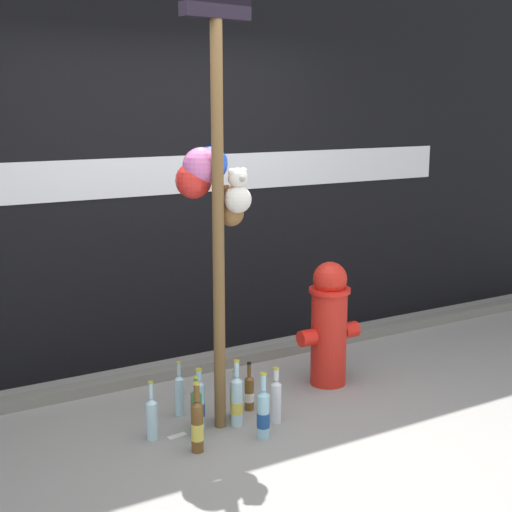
% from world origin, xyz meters
% --- Properties ---
extents(ground_plane, '(14.00, 14.00, 0.00)m').
position_xyz_m(ground_plane, '(0.00, 0.00, 0.00)').
color(ground_plane, gray).
extents(building_wall, '(10.00, 0.21, 3.49)m').
position_xyz_m(building_wall, '(0.00, 1.70, 1.75)').
color(building_wall, black).
rests_on(building_wall, ground_plane).
extents(curb_strip, '(8.00, 0.12, 0.08)m').
position_xyz_m(curb_strip, '(0.00, 1.23, 0.04)').
color(curb_strip, slate).
rests_on(curb_strip, ground_plane).
extents(memorial_post, '(0.45, 0.36, 2.78)m').
position_xyz_m(memorial_post, '(-0.19, 0.39, 1.69)').
color(memorial_post, brown).
rests_on(memorial_post, ground_plane).
extents(fire_hydrant, '(0.48, 0.29, 0.89)m').
position_xyz_m(fire_hydrant, '(0.80, 0.56, 0.45)').
color(fire_hydrant, red).
rests_on(fire_hydrant, ground_plane).
extents(bottle_0, '(0.07, 0.07, 0.38)m').
position_xyz_m(bottle_0, '(-0.38, 0.27, 0.16)').
color(bottle_0, '#337038').
rests_on(bottle_0, ground_plane).
extents(bottle_1, '(0.07, 0.07, 0.36)m').
position_xyz_m(bottle_1, '(-0.62, 0.37, 0.14)').
color(bottle_1, '#B2DBEA').
rests_on(bottle_1, ground_plane).
extents(bottle_2, '(0.06, 0.06, 0.32)m').
position_xyz_m(bottle_2, '(-0.06, 0.39, 0.13)').
color(bottle_2, '#B2DBEA').
rests_on(bottle_2, ground_plane).
extents(bottle_3, '(0.08, 0.08, 0.41)m').
position_xyz_m(bottle_3, '(-0.04, 0.06, 0.15)').
color(bottle_3, '#93CCE0').
rests_on(bottle_3, ground_plane).
extents(bottle_4, '(0.06, 0.06, 0.33)m').
position_xyz_m(bottle_4, '(-0.15, 0.40, 0.12)').
color(bottle_4, '#337038').
rests_on(bottle_4, ground_plane).
extents(bottle_5, '(0.07, 0.07, 0.39)m').
position_xyz_m(bottle_5, '(-0.32, 0.36, 0.16)').
color(bottle_5, '#93CCE0').
rests_on(bottle_5, ground_plane).
extents(bottle_6, '(0.07, 0.07, 0.42)m').
position_xyz_m(bottle_6, '(-0.46, 0.09, 0.16)').
color(bottle_6, brown).
rests_on(bottle_6, ground_plane).
extents(bottle_7, '(0.06, 0.06, 0.36)m').
position_xyz_m(bottle_7, '(-0.34, 0.60, 0.14)').
color(bottle_7, '#B2DBEA').
rests_on(bottle_7, ground_plane).
extents(bottle_8, '(0.07, 0.07, 0.36)m').
position_xyz_m(bottle_8, '(0.13, 0.20, 0.15)').
color(bottle_8, silver).
rests_on(bottle_8, ground_plane).
extents(bottle_9, '(0.08, 0.08, 0.43)m').
position_xyz_m(bottle_9, '(-0.10, 0.28, 0.16)').
color(bottle_9, '#B2DBEA').
rests_on(bottle_9, ground_plane).
extents(bottle_10, '(0.06, 0.06, 0.33)m').
position_xyz_m(bottle_10, '(0.08, 0.45, 0.12)').
color(bottle_10, brown).
rests_on(bottle_10, ground_plane).
extents(litter_2, '(0.12, 0.06, 0.01)m').
position_xyz_m(litter_2, '(-0.48, 0.33, 0.00)').
color(litter_2, silver).
rests_on(litter_2, ground_plane).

